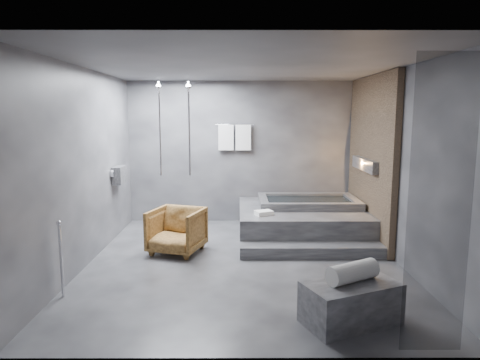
{
  "coord_description": "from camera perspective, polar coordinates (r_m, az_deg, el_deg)",
  "views": [
    {
      "loc": [
        -0.06,
        -6.01,
        2.14
      ],
      "look_at": [
        -0.05,
        0.3,
        1.18
      ],
      "focal_mm": 32.0,
      "sensor_mm": 36.0,
      "label": 1
    }
  ],
  "objects": [
    {
      "name": "room",
      "position": [
        6.28,
        4.06,
        4.94
      ],
      "size": [
        5.0,
        5.04,
        2.82
      ],
      "color": "#2A2A2D",
      "rests_on": "ground"
    },
    {
      "name": "tub_deck",
      "position": [
        7.78,
        8.13,
        -5.47
      ],
      "size": [
        2.2,
        2.0,
        0.5
      ],
      "primitive_type": "cube",
      "color": "#2F2F31",
      "rests_on": "ground"
    },
    {
      "name": "tub_step",
      "position": [
        6.7,
        9.56,
        -9.25
      ],
      "size": [
        2.2,
        0.36,
        0.18
      ],
      "primitive_type": "cube",
      "color": "#2F2F31",
      "rests_on": "ground"
    },
    {
      "name": "concrete_bench",
      "position": [
        4.73,
        14.55,
        -15.56
      ],
      "size": [
        1.09,
        0.87,
        0.43
      ],
      "primitive_type": "cube",
      "rotation": [
        0.0,
        0.0,
        0.4
      ],
      "color": "#363739",
      "rests_on": "ground"
    },
    {
      "name": "driftwood_chair",
      "position": [
        6.79,
        -8.44,
        -6.68
      ],
      "size": [
        0.95,
        0.97,
        0.7
      ],
      "primitive_type": "imported",
      "rotation": [
        0.0,
        0.0,
        -0.31
      ],
      "color": "#4C2F13",
      "rests_on": "ground"
    },
    {
      "name": "rolled_towel",
      "position": [
        4.64,
        14.77,
        -11.79
      ],
      "size": [
        0.6,
        0.46,
        0.21
      ],
      "primitive_type": "cylinder",
      "rotation": [
        0.0,
        1.57,
        0.52
      ],
      "color": "silver",
      "rests_on": "concrete_bench"
    },
    {
      "name": "deck_towel",
      "position": [
        7.09,
        3.2,
        -4.39
      ],
      "size": [
        0.33,
        0.29,
        0.07
      ],
      "primitive_type": "cube",
      "rotation": [
        0.0,
        0.0,
        0.41
      ],
      "color": "white",
      "rests_on": "tub_deck"
    }
  ]
}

